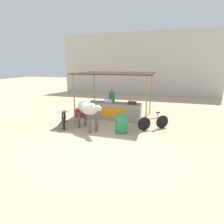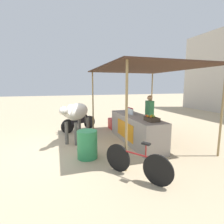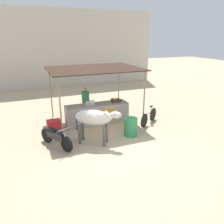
# 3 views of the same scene
# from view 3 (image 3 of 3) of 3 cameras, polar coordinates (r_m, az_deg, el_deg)

# --- Properties ---
(ground_plane) EXTENTS (60.00, 60.00, 0.00)m
(ground_plane) POSITION_cam_3_polar(r_m,az_deg,el_deg) (8.84, 0.75, -7.83)
(ground_plane) COLOR tan
(building_wall_far) EXTENTS (16.00, 0.50, 6.08)m
(building_wall_far) POSITION_cam_3_polar(r_m,az_deg,el_deg) (18.69, -13.14, 15.71)
(building_wall_far) COLOR beige
(building_wall_far) RESTS_ON ground
(stall_counter) EXTENTS (3.00, 0.82, 0.96)m
(stall_counter) POSITION_cam_3_polar(r_m,az_deg,el_deg) (10.55, -3.88, -0.45)
(stall_counter) COLOR #9E9389
(stall_counter) RESTS_ON ground
(stall_awning) EXTENTS (4.20, 3.20, 2.62)m
(stall_awning) POSITION_cam_3_polar(r_m,az_deg,el_deg) (10.34, -4.68, 10.78)
(stall_awning) COLOR #382319
(stall_awning) RESTS_ON ground
(water_bottle_row) EXTENTS (0.43, 0.07, 0.25)m
(water_bottle_row) POSITION_cam_3_polar(r_m,az_deg,el_deg) (10.22, -5.73, 2.36)
(water_bottle_row) COLOR silver
(water_bottle_row) RESTS_ON stall_counter
(fruit_crate) EXTENTS (0.44, 0.32, 0.18)m
(fruit_crate) POSITION_cam_3_polar(r_m,az_deg,el_deg) (10.76, 1.01, 3.08)
(fruit_crate) COLOR #3F3326
(fruit_crate) RESTS_ON stall_counter
(vendor_behind_counter) EXTENTS (0.34, 0.22, 1.65)m
(vendor_behind_counter) POSITION_cam_3_polar(r_m,az_deg,el_deg) (11.03, -6.90, 2.35)
(vendor_behind_counter) COLOR #383842
(vendor_behind_counter) RESTS_ON ground
(cooler_box) EXTENTS (0.60, 0.44, 0.48)m
(cooler_box) POSITION_cam_3_polar(r_m,az_deg,el_deg) (10.14, -14.95, -3.38)
(cooler_box) COLOR red
(cooler_box) RESTS_ON ground
(water_barrel) EXTENTS (0.56, 0.56, 0.79)m
(water_barrel) POSITION_cam_3_polar(r_m,az_deg,el_deg) (9.27, 4.89, -3.90)
(water_barrel) COLOR #2D8C51
(water_barrel) RESTS_ON ground
(cow) EXTENTS (1.71, 1.32, 1.44)m
(cow) POSITION_cam_3_polar(r_m,az_deg,el_deg) (8.37, -4.66, -1.75)
(cow) COLOR silver
(cow) RESTS_ON ground
(motorcycle_parked) EXTENTS (0.99, 1.61, 0.90)m
(motorcycle_parked) POSITION_cam_3_polar(r_m,az_deg,el_deg) (8.56, -14.36, -6.25)
(motorcycle_parked) COLOR black
(motorcycle_parked) RESTS_ON ground
(bicycle_leaning) EXTENTS (1.39, 0.97, 0.85)m
(bicycle_leaning) POSITION_cam_3_polar(r_m,az_deg,el_deg) (10.62, 9.60, -1.31)
(bicycle_leaning) COLOR black
(bicycle_leaning) RESTS_ON ground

